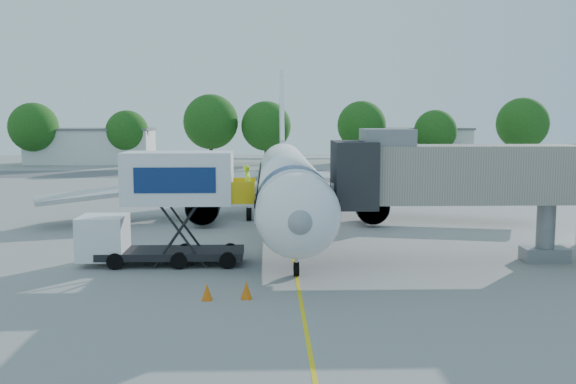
{
  "coord_description": "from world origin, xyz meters",
  "views": [
    {
      "loc": [
        -1.27,
        -37.92,
        7.26
      ],
      "look_at": [
        -0.21,
        -4.18,
        3.2
      ],
      "focal_mm": 40.0,
      "sensor_mm": 36.0,
      "label": 1
    }
  ],
  "objects_px": {
    "jet_bridge": "(457,175)",
    "catering_hiloader": "(165,208)",
    "aircraft": "(287,181)",
    "ground_tug": "(427,328)"
  },
  "relations": [
    {
      "from": "jet_bridge",
      "to": "ground_tug",
      "type": "height_order",
      "value": "jet_bridge"
    },
    {
      "from": "catering_hiloader",
      "to": "ground_tug",
      "type": "bearing_deg",
      "value": -50.48
    },
    {
      "from": "ground_tug",
      "to": "catering_hiloader",
      "type": "bearing_deg",
      "value": 132.95
    },
    {
      "from": "jet_bridge",
      "to": "ground_tug",
      "type": "xyz_separation_m",
      "value": [
        -4.39,
        -11.97,
        -3.6
      ]
    },
    {
      "from": "catering_hiloader",
      "to": "ground_tug",
      "type": "xyz_separation_m",
      "value": [
        9.87,
        -11.97,
        -2.02
      ]
    },
    {
      "from": "jet_bridge",
      "to": "catering_hiloader",
      "type": "relative_size",
      "value": 1.64
    },
    {
      "from": "aircraft",
      "to": "ground_tug",
      "type": "distance_m",
      "value": 23.48
    },
    {
      "from": "aircraft",
      "to": "ground_tug",
      "type": "height_order",
      "value": "aircraft"
    },
    {
      "from": "aircraft",
      "to": "catering_hiloader",
      "type": "xyz_separation_m",
      "value": [
        -6.27,
        -11.12,
        -0.19
      ]
    },
    {
      "from": "aircraft",
      "to": "ground_tug",
      "type": "xyz_separation_m",
      "value": [
        3.61,
        -23.09,
        -2.2
      ]
    }
  ]
}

